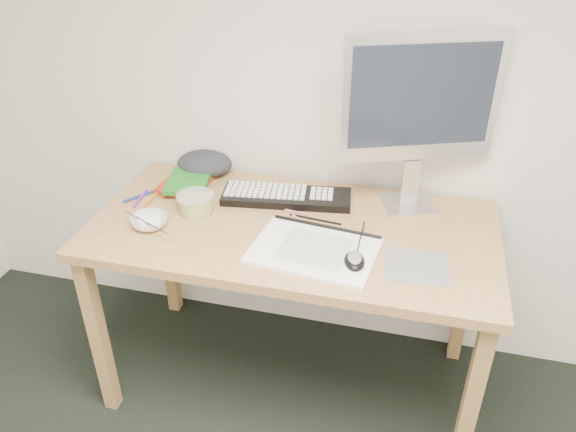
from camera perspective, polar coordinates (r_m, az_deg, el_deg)
name	(u,v)px	position (r m, az deg, el deg)	size (l,w,h in m)	color
desk	(292,245)	(1.99, 0.43, -2.98)	(1.40, 0.70, 0.75)	tan
mousepad	(417,266)	(1.79, 13.01, -4.99)	(0.20, 0.18, 0.00)	gray
sketchpad	(314,250)	(1.81, 2.68, -3.49)	(0.39, 0.28, 0.01)	white
keyboard	(286,197)	(2.09, -0.16, 1.96)	(0.48, 0.15, 0.03)	black
monitor	(420,103)	(1.95, 13.26, 11.15)	(0.51, 0.23, 0.63)	silver
mouse	(355,258)	(1.75, 6.78, -4.26)	(0.06, 0.10, 0.03)	black
rice_bowl	(149,222)	(1.99, -13.89, -0.58)	(0.13, 0.13, 0.04)	silver
chopsticks	(146,222)	(1.94, -14.25, -0.63)	(0.02, 0.02, 0.22)	silver
fruit_tub	(196,203)	(2.04, -9.35, 1.29)	(0.14, 0.14, 0.07)	gold
book_red	(186,183)	(2.23, -10.32, 3.30)	(0.16, 0.21, 0.02)	maroon
book_green	(188,181)	(2.20, -10.09, 3.54)	(0.15, 0.21, 0.02)	#1C701E
cloth_lump	(205,164)	(2.31, -8.48, 5.29)	(0.19, 0.16, 0.08)	#26282E
pencil_pink	(289,210)	(2.03, 0.09, 0.59)	(0.01, 0.01, 0.16)	#D36985
pencil_tan	(291,214)	(2.01, 0.33, 0.25)	(0.01, 0.01, 0.20)	tan
pencil_black	(315,219)	(1.98, 2.78, -0.33)	(0.01, 0.01, 0.19)	black
marker_blue	(138,196)	(2.18, -14.98, 1.94)	(0.01, 0.01, 0.12)	navy
marker_orange	(153,197)	(2.17, -13.56, 1.88)	(0.01, 0.01, 0.12)	orange
marker_purple	(140,198)	(2.17, -14.79, 1.76)	(0.01, 0.01, 0.13)	#722996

